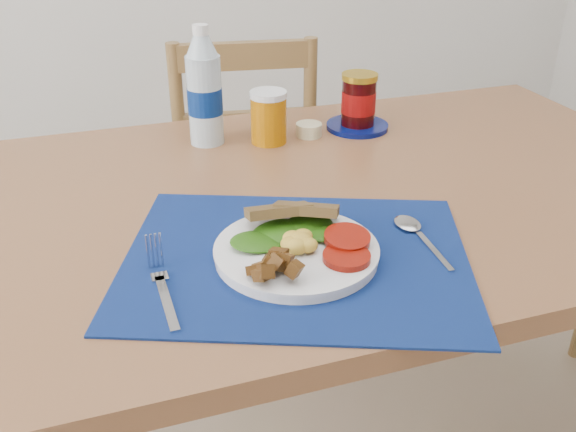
% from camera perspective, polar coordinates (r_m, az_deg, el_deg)
% --- Properties ---
extents(table, '(1.40, 0.90, 0.75)m').
position_cam_1_polar(table, '(1.25, 5.08, -0.71)').
color(table, brown).
rests_on(table, ground).
extents(chair_far, '(0.46, 0.45, 1.09)m').
position_cam_1_polar(chair_far, '(1.86, -4.03, 5.71)').
color(chair_far, brown).
rests_on(chair_far, ground).
extents(placemat, '(0.63, 0.57, 0.00)m').
position_cam_1_polar(placemat, '(0.97, 0.74, -3.76)').
color(placemat, black).
rests_on(placemat, table).
extents(breakfast_plate, '(0.25, 0.25, 0.06)m').
position_cam_1_polar(breakfast_plate, '(0.96, 0.54, -2.94)').
color(breakfast_plate, silver).
rests_on(breakfast_plate, placemat).
extents(fork, '(0.02, 0.19, 0.00)m').
position_cam_1_polar(fork, '(0.92, -11.12, -6.12)').
color(fork, '#B2B5BA').
rests_on(fork, placemat).
extents(spoon, '(0.04, 0.17, 0.01)m').
position_cam_1_polar(spoon, '(1.05, 11.27, -1.46)').
color(spoon, '#B2B5BA').
rests_on(spoon, placemat).
extents(water_bottle, '(0.07, 0.07, 0.25)m').
position_cam_1_polar(water_bottle, '(1.38, -7.43, 10.81)').
color(water_bottle, '#ADBFCC').
rests_on(water_bottle, table).
extents(juice_glass, '(0.08, 0.08, 0.11)m').
position_cam_1_polar(juice_glass, '(1.39, -1.73, 8.65)').
color(juice_glass, '#AA6004').
rests_on(juice_glass, table).
extents(ramekin, '(0.06, 0.06, 0.03)m').
position_cam_1_polar(ramekin, '(1.43, 1.86, 7.67)').
color(ramekin, beige).
rests_on(ramekin, table).
extents(jam_on_saucer, '(0.14, 0.14, 0.13)m').
position_cam_1_polar(jam_on_saucer, '(1.47, 6.27, 9.81)').
color(jam_on_saucer, '#040E4E').
rests_on(jam_on_saucer, table).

